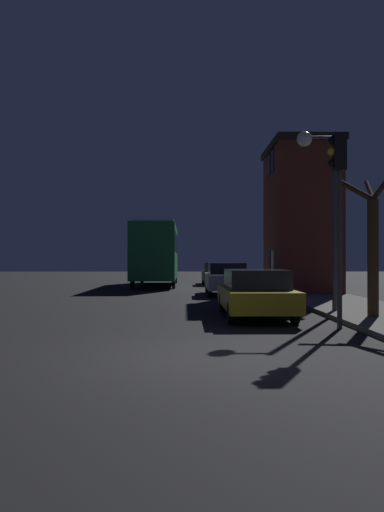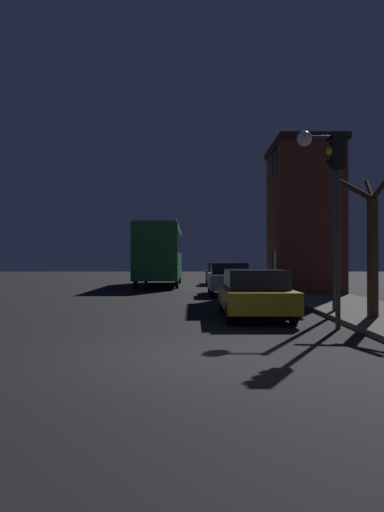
{
  "view_description": "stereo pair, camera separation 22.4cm",
  "coord_description": "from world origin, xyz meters",
  "px_view_note": "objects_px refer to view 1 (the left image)",
  "views": [
    {
      "loc": [
        -0.09,
        -8.53,
        1.65
      ],
      "look_at": [
        0.19,
        11.01,
        1.79
      ],
      "focal_mm": 35.0,
      "sensor_mm": 36.0,
      "label": 1
    },
    {
      "loc": [
        0.14,
        -8.53,
        1.65
      ],
      "look_at": [
        0.19,
        11.01,
        1.79
      ],
      "focal_mm": 35.0,
      "sensor_mm": 36.0,
      "label": 2
    }
  ],
  "objects_px": {
    "traffic_light": "(338,189)",
    "car_mid_lane": "(226,278)",
    "streetlamp": "(320,181)",
    "car_far_lane": "(216,273)",
    "bus": "(156,250)",
    "car_near_lane": "(255,292)",
    "bare_tree": "(374,239)"
  },
  "relations": [
    {
      "from": "bus",
      "to": "car_near_lane",
      "type": "relative_size",
      "value": 2.09
    },
    {
      "from": "streetlamp",
      "to": "bus",
      "type": "xyz_separation_m",
      "value": [
        -5.87,
        16.7,
        -1.73
      ]
    },
    {
      "from": "car_near_lane",
      "to": "bare_tree",
      "type": "bearing_deg",
      "value": -15.0
    },
    {
      "from": "traffic_light",
      "to": "car_near_lane",
      "type": "bearing_deg",
      "value": 125.23
    },
    {
      "from": "streetlamp",
      "to": "traffic_light",
      "type": "height_order",
      "value": "streetlamp"
    },
    {
      "from": "car_near_lane",
      "to": "car_far_lane",
      "type": "relative_size",
      "value": 1.03
    },
    {
      "from": "car_mid_lane",
      "to": "car_far_lane",
      "type": "height_order",
      "value": "car_mid_lane"
    },
    {
      "from": "streetlamp",
      "to": "bus",
      "type": "height_order",
      "value": "streetlamp"
    },
    {
      "from": "car_mid_lane",
      "to": "car_far_lane",
      "type": "distance_m",
      "value": 9.57
    },
    {
      "from": "streetlamp",
      "to": "traffic_light",
      "type": "xyz_separation_m",
      "value": [
        -0.39,
        -3.01,
        -0.66
      ]
    },
    {
      "from": "bare_tree",
      "to": "bus",
      "type": "xyz_separation_m",
      "value": [
        -6.91,
        18.19,
        0.06
      ]
    },
    {
      "from": "bare_tree",
      "to": "car_far_lane",
      "type": "xyz_separation_m",
      "value": [
        -3.06,
        19.52,
        -1.46
      ]
    },
    {
      "from": "streetlamp",
      "to": "bare_tree",
      "type": "relative_size",
      "value": 1.23
    },
    {
      "from": "car_near_lane",
      "to": "car_mid_lane",
      "type": "height_order",
      "value": "car_mid_lane"
    },
    {
      "from": "streetlamp",
      "to": "bare_tree",
      "type": "bearing_deg",
      "value": -55.01
    },
    {
      "from": "bare_tree",
      "to": "car_mid_lane",
      "type": "relative_size",
      "value": 1.03
    },
    {
      "from": "traffic_light",
      "to": "car_mid_lane",
      "type": "bearing_deg",
      "value": 98.59
    },
    {
      "from": "car_near_lane",
      "to": "car_mid_lane",
      "type": "relative_size",
      "value": 1.11
    },
    {
      "from": "streetlamp",
      "to": "car_mid_lane",
      "type": "xyz_separation_m",
      "value": [
        -2.13,
        8.47,
        -3.23
      ]
    },
    {
      "from": "bus",
      "to": "car_mid_lane",
      "type": "relative_size",
      "value": 2.32
    },
    {
      "from": "traffic_light",
      "to": "car_near_lane",
      "type": "relative_size",
      "value": 1.0
    },
    {
      "from": "traffic_light",
      "to": "car_mid_lane",
      "type": "xyz_separation_m",
      "value": [
        -1.73,
        11.48,
        -2.57
      ]
    },
    {
      "from": "bus",
      "to": "car_near_lane",
      "type": "distance_m",
      "value": 17.84
    },
    {
      "from": "streetlamp",
      "to": "car_mid_lane",
      "type": "distance_m",
      "value": 9.31
    },
    {
      "from": "streetlamp",
      "to": "car_far_lane",
      "type": "xyz_separation_m",
      "value": [
        -2.02,
        18.04,
        -3.26
      ]
    },
    {
      "from": "streetlamp",
      "to": "bus",
      "type": "bearing_deg",
      "value": 109.37
    },
    {
      "from": "bare_tree",
      "to": "car_mid_lane",
      "type": "distance_m",
      "value": 10.54
    },
    {
      "from": "traffic_light",
      "to": "bus",
      "type": "distance_m",
      "value": 20.49
    },
    {
      "from": "bare_tree",
      "to": "bus",
      "type": "distance_m",
      "value": 19.46
    },
    {
      "from": "bus",
      "to": "car_far_lane",
      "type": "xyz_separation_m",
      "value": [
        3.85,
        1.33,
        -1.52
      ]
    },
    {
      "from": "car_far_lane",
      "to": "car_mid_lane",
      "type": "bearing_deg",
      "value": -90.62
    },
    {
      "from": "traffic_light",
      "to": "car_near_lane",
      "type": "distance_m",
      "value": 3.9
    }
  ]
}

